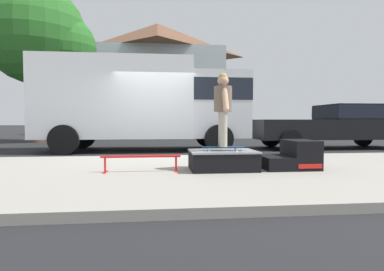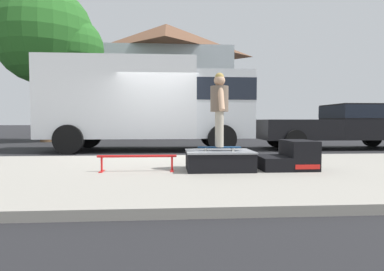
% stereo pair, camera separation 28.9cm
% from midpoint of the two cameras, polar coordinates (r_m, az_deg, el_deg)
% --- Properties ---
extents(ground_plane, '(140.00, 140.00, 0.00)m').
position_cam_midpoint_polar(ground_plane, '(8.71, -7.60, -4.03)').
color(ground_plane, black).
extents(sidewalk_slab, '(50.00, 5.00, 0.12)m').
position_cam_midpoint_polar(sidewalk_slab, '(5.74, -8.34, -6.91)').
color(sidewalk_slab, gray).
rests_on(sidewalk_slab, ground).
extents(skate_box, '(1.20, 0.86, 0.35)m').
position_cam_midpoint_polar(skate_box, '(5.75, 4.16, -4.35)').
color(skate_box, black).
rests_on(skate_box, sidewalk_slab).
extents(kicker_ramp, '(0.99, 0.78, 0.53)m').
position_cam_midpoint_polar(kicker_ramp, '(6.13, 16.56, -3.73)').
color(kicker_ramp, black).
rests_on(kicker_ramp, sidewalk_slab).
extents(grind_rail, '(1.39, 0.28, 0.29)m').
position_cam_midpoint_polar(grind_rail, '(5.61, -10.74, -4.29)').
color(grind_rail, red).
rests_on(grind_rail, sidewalk_slab).
extents(skateboard, '(0.80, 0.30, 0.07)m').
position_cam_midpoint_polar(skateboard, '(5.74, 4.18, -2.16)').
color(skateboard, navy).
rests_on(skateboard, skate_box).
extents(skater_kid, '(0.33, 0.69, 1.34)m').
position_cam_midpoint_polar(skater_kid, '(5.73, 4.20, 5.84)').
color(skater_kid, '#B7AD99').
rests_on(skater_kid, skateboard).
extents(box_truck, '(6.91, 2.63, 3.05)m').
position_cam_midpoint_polar(box_truck, '(10.89, -9.22, 6.26)').
color(box_truck, silver).
rests_on(box_truck, ground).
extents(pickup_truck_black, '(5.70, 2.09, 1.61)m').
position_cam_midpoint_polar(pickup_truck_black, '(12.65, 24.04, 1.90)').
color(pickup_truck_black, black).
rests_on(pickup_truck_black, ground).
extents(street_tree_main, '(5.08, 4.62, 7.37)m').
position_cam_midpoint_polar(street_tree_main, '(16.95, -26.20, 15.67)').
color(street_tree_main, brown).
rests_on(street_tree_main, ground).
extents(house_behind, '(9.54, 8.23, 8.40)m').
position_cam_midpoint_polar(house_behind, '(24.37, -6.61, 10.26)').
color(house_behind, silver).
rests_on(house_behind, ground).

